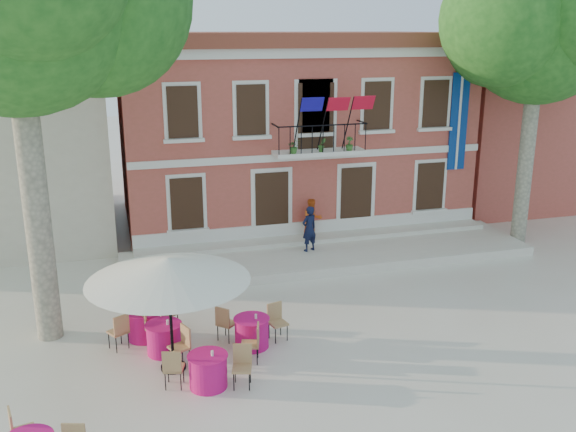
{
  "coord_description": "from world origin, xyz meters",
  "views": [
    {
      "loc": [
        -5.05,
        -15.29,
        7.64
      ],
      "look_at": [
        0.29,
        3.5,
        1.91
      ],
      "focal_mm": 40.0,
      "sensor_mm": 36.0,
      "label": 1
    }
  ],
  "objects_px": {
    "pedestrian_navy": "(309,229)",
    "pedestrian_orange": "(312,220)",
    "cafe_table_0": "(164,337)",
    "patio_umbrella": "(168,270)",
    "cafe_table_1": "(252,331)",
    "plane_tree_east": "(540,28)",
    "cafe_table_3": "(144,323)",
    "cafe_table_4": "(208,369)"
  },
  "relations": [
    {
      "from": "cafe_table_0",
      "to": "pedestrian_navy",
      "type": "bearing_deg",
      "value": 44.83
    },
    {
      "from": "cafe_table_3",
      "to": "cafe_table_4",
      "type": "height_order",
      "value": "same"
    },
    {
      "from": "pedestrian_orange",
      "to": "plane_tree_east",
      "type": "bearing_deg",
      "value": -16.72
    },
    {
      "from": "pedestrian_navy",
      "to": "pedestrian_orange",
      "type": "xyz_separation_m",
      "value": [
        0.45,
        1.05,
        -0.02
      ]
    },
    {
      "from": "plane_tree_east",
      "to": "pedestrian_orange",
      "type": "height_order",
      "value": "plane_tree_east"
    },
    {
      "from": "plane_tree_east",
      "to": "cafe_table_0",
      "type": "height_order",
      "value": "plane_tree_east"
    },
    {
      "from": "pedestrian_navy",
      "to": "cafe_table_3",
      "type": "height_order",
      "value": "pedestrian_navy"
    },
    {
      "from": "cafe_table_1",
      "to": "cafe_table_3",
      "type": "xyz_separation_m",
      "value": [
        -2.55,
        1.18,
        -0.01
      ]
    },
    {
      "from": "pedestrian_navy",
      "to": "cafe_table_0",
      "type": "bearing_deg",
      "value": 23.7
    },
    {
      "from": "patio_umbrella",
      "to": "pedestrian_navy",
      "type": "relative_size",
      "value": 2.34
    },
    {
      "from": "cafe_table_4",
      "to": "pedestrian_orange",
      "type": "bearing_deg",
      "value": 58.4
    },
    {
      "from": "pedestrian_orange",
      "to": "cafe_table_3",
      "type": "distance_m",
      "value": 8.41
    },
    {
      "from": "plane_tree_east",
      "to": "cafe_table_4",
      "type": "distance_m",
      "value": 16.09
    },
    {
      "from": "cafe_table_3",
      "to": "pedestrian_orange",
      "type": "bearing_deg",
      "value": 41.32
    },
    {
      "from": "pedestrian_navy",
      "to": "cafe_table_3",
      "type": "bearing_deg",
      "value": 16.35
    },
    {
      "from": "pedestrian_orange",
      "to": "cafe_table_3",
      "type": "height_order",
      "value": "pedestrian_orange"
    },
    {
      "from": "plane_tree_east",
      "to": "cafe_table_3",
      "type": "distance_m",
      "value": 16.16
    },
    {
      "from": "patio_umbrella",
      "to": "pedestrian_navy",
      "type": "height_order",
      "value": "patio_umbrella"
    },
    {
      "from": "pedestrian_orange",
      "to": "cafe_table_4",
      "type": "bearing_deg",
      "value": -127.45
    },
    {
      "from": "pedestrian_orange",
      "to": "cafe_table_0",
      "type": "bearing_deg",
      "value": -138.2
    },
    {
      "from": "pedestrian_navy",
      "to": "pedestrian_orange",
      "type": "distance_m",
      "value": 1.14
    },
    {
      "from": "cafe_table_3",
      "to": "cafe_table_4",
      "type": "distance_m",
      "value": 2.99
    },
    {
      "from": "patio_umbrella",
      "to": "cafe_table_3",
      "type": "distance_m",
      "value": 2.73
    },
    {
      "from": "cafe_table_3",
      "to": "cafe_table_4",
      "type": "relative_size",
      "value": 0.96
    },
    {
      "from": "plane_tree_east",
      "to": "cafe_table_3",
      "type": "xyz_separation_m",
      "value": [
        -13.86,
        -4.08,
        -7.24
      ]
    },
    {
      "from": "pedestrian_orange",
      "to": "cafe_table_1",
      "type": "xyz_separation_m",
      "value": [
        -3.75,
        -6.71,
        -0.64
      ]
    },
    {
      "from": "pedestrian_orange",
      "to": "cafe_table_0",
      "type": "distance_m",
      "value": 8.75
    },
    {
      "from": "plane_tree_east",
      "to": "patio_umbrella",
      "type": "height_order",
      "value": "plane_tree_east"
    },
    {
      "from": "cafe_table_4",
      "to": "patio_umbrella",
      "type": "bearing_deg",
      "value": 123.46
    },
    {
      "from": "patio_umbrella",
      "to": "pedestrian_navy",
      "type": "distance_m",
      "value": 8.28
    },
    {
      "from": "patio_umbrella",
      "to": "cafe_table_1",
      "type": "distance_m",
      "value": 2.91
    },
    {
      "from": "cafe_table_1",
      "to": "cafe_table_4",
      "type": "distance_m",
      "value": 2.05
    },
    {
      "from": "plane_tree_east",
      "to": "cafe_table_1",
      "type": "bearing_deg",
      "value": -155.05
    },
    {
      "from": "patio_umbrella",
      "to": "pedestrian_navy",
      "type": "xyz_separation_m",
      "value": [
        5.3,
        6.21,
        -1.38
      ]
    },
    {
      "from": "plane_tree_east",
      "to": "pedestrian_navy",
      "type": "distance_m",
      "value": 10.37
    },
    {
      "from": "pedestrian_orange",
      "to": "cafe_table_1",
      "type": "bearing_deg",
      "value": -125.02
    },
    {
      "from": "pedestrian_orange",
      "to": "cafe_table_4",
      "type": "distance_m",
      "value": 9.73
    },
    {
      "from": "pedestrian_orange",
      "to": "cafe_table_0",
      "type": "relative_size",
      "value": 0.79
    },
    {
      "from": "pedestrian_navy",
      "to": "cafe_table_0",
      "type": "relative_size",
      "value": 0.82
    },
    {
      "from": "plane_tree_east",
      "to": "patio_umbrella",
      "type": "xyz_separation_m",
      "value": [
        -13.31,
        -5.81,
        -5.19
      ]
    },
    {
      "from": "pedestrian_orange",
      "to": "cafe_table_0",
      "type": "xyz_separation_m",
      "value": [
        -5.88,
        -6.45,
        -0.65
      ]
    },
    {
      "from": "cafe_table_0",
      "to": "pedestrian_orange",
      "type": "bearing_deg",
      "value": 47.65
    }
  ]
}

